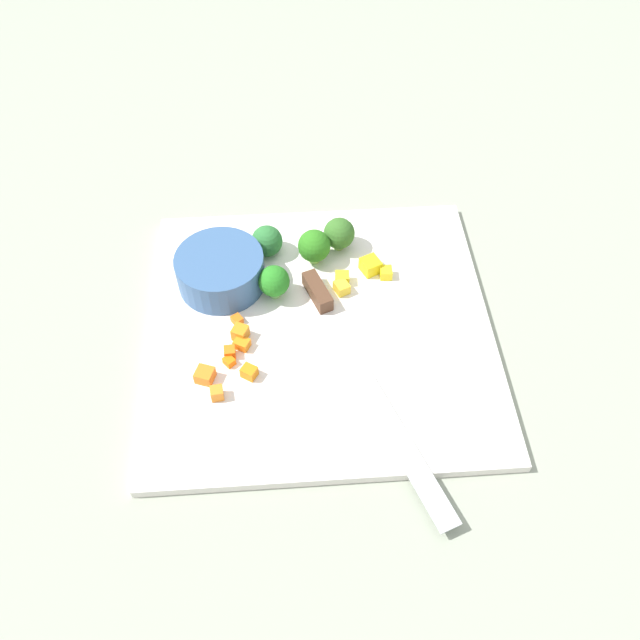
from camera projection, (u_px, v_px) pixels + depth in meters
ground_plane at (320, 331)px, 0.79m from camera, size 4.00×4.00×0.00m
cutting_board at (320, 328)px, 0.79m from camera, size 0.40×0.39×0.01m
prep_bowl at (220, 270)px, 0.81m from camera, size 0.11×0.11×0.04m
chef_knife at (348, 350)px, 0.75m from camera, size 0.14×0.33×0.02m
carrot_dice_0 at (249, 372)px, 0.74m from camera, size 0.02×0.02×0.01m
carrot_dice_1 at (242, 344)px, 0.76m from camera, size 0.02×0.02×0.01m
carrot_dice_2 at (229, 361)px, 0.75m from camera, size 0.02×0.02×0.01m
carrot_dice_3 at (205, 375)px, 0.73m from camera, size 0.02×0.02×0.01m
carrot_dice_4 at (237, 320)px, 0.78m from camera, size 0.02×0.02×0.01m
carrot_dice_5 at (240, 333)px, 0.77m from camera, size 0.02×0.02×0.02m
carrot_dice_6 at (230, 352)px, 0.75m from camera, size 0.01×0.01×0.01m
carrot_dice_7 at (217, 393)px, 0.72m from camera, size 0.02×0.01×0.01m
pepper_dice_0 at (386, 273)px, 0.83m from camera, size 0.02×0.02×0.01m
pepper_dice_1 at (342, 278)px, 0.82m from camera, size 0.02×0.02×0.01m
pepper_dice_2 at (370, 266)px, 0.83m from camera, size 0.03×0.03×0.02m
pepper_dice_3 at (342, 287)px, 0.81m from camera, size 0.02×0.02×0.01m
broccoli_floret_0 at (267, 241)px, 0.84m from camera, size 0.04×0.04×0.04m
broccoli_floret_1 at (339, 234)px, 0.85m from camera, size 0.04×0.04×0.04m
broccoli_floret_2 at (274, 282)px, 0.79m from camera, size 0.04×0.04×0.04m
broccoli_floret_3 at (313, 246)px, 0.83m from camera, size 0.04×0.04×0.05m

